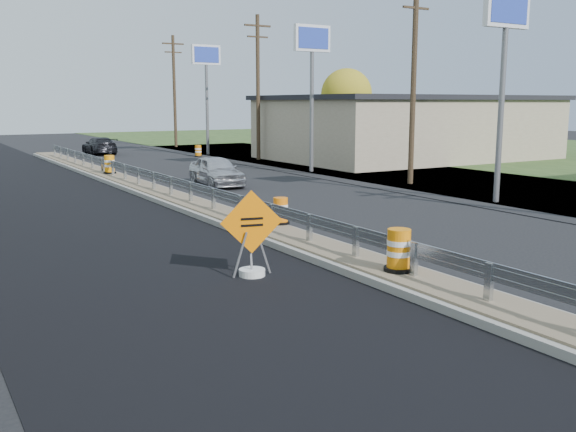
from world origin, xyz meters
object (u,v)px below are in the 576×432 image
barrel_median_near (399,251)px  car_silver (216,171)px  barrel_median_far (109,165)px  barrel_shoulder_far (198,151)px  caution_sign (252,255)px  car_dark_far (99,146)px  barrel_median_mid (281,211)px

barrel_median_near → car_silver: bearing=78.3°
barrel_median_far → barrel_shoulder_far: barrel_median_far is taller
caution_sign → car_dark_far: (6.29, 36.16, 0.15)m
barrel_median_near → barrel_median_mid: (0.58, 5.98, -0.06)m
barrel_median_mid → barrel_median_far: (-0.47, 16.43, 0.07)m
barrel_median_far → barrel_median_near: bearing=-90.3°
caution_sign → car_silver: caution_sign is taller
car_silver → car_dark_far: bearing=93.3°
barrel_median_mid → barrel_median_far: 16.44m
barrel_median_near → barrel_median_far: 22.41m
barrel_shoulder_far → car_dark_far: size_ratio=0.19×
barrel_median_near → barrel_shoulder_far: (9.23, 32.34, -0.28)m
barrel_median_near → car_dark_far: size_ratio=0.21×
caution_sign → barrel_shoulder_far: bearing=82.2°
caution_sign → barrel_median_mid: bearing=65.7°
barrel_median_mid → car_dark_far: 32.31m
barrel_median_mid → car_silver: bearing=75.0°
caution_sign → car_silver: 15.99m
car_silver → car_dark_far: size_ratio=0.93×
barrel_shoulder_far → car_silver: car_silver is taller
barrel_median_near → car_dark_far: car_dark_far is taller
barrel_median_mid → barrel_shoulder_far: barrel_median_mid is taller
barrel_median_mid → car_silver: car_silver is taller
barrel_shoulder_far → car_silver: 16.58m
caution_sign → barrel_median_far: 20.61m
barrel_median_mid → car_dark_far: car_dark_far is taller
barrel_median_near → barrel_median_far: size_ratio=0.99×
barrel_median_far → car_dark_far: car_dark_far is taller
barrel_median_near → barrel_median_far: (0.11, 22.41, 0.01)m
barrel_median_near → barrel_median_mid: bearing=84.4°
caution_sign → car_dark_far: 36.70m
barrel_median_mid → barrel_median_far: bearing=91.6°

